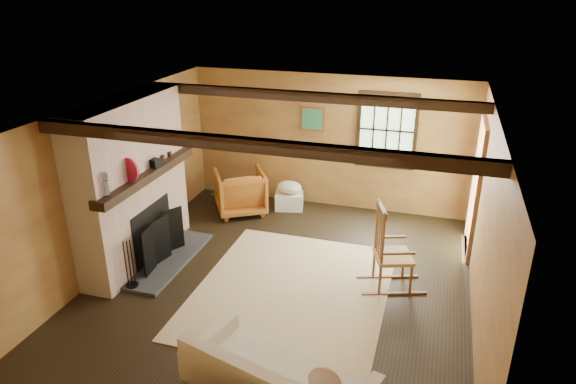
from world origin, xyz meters
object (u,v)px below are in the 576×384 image
(armchair, at_px, (240,192))
(rocking_chair, at_px, (390,253))
(laundry_basket, at_px, (289,201))
(fireplace, at_px, (134,189))

(armchair, bearing_deg, rocking_chair, 117.68)
(rocking_chair, height_order, armchair, rocking_chair)
(armchair, bearing_deg, laundry_basket, 175.20)
(laundry_basket, bearing_deg, armchair, -153.22)
(rocking_chair, xyz_separation_m, laundry_basket, (-2.03, 2.07, -0.36))
(fireplace, xyz_separation_m, rocking_chair, (3.64, 0.28, -0.60))
(armchair, bearing_deg, fireplace, 35.55)
(rocking_chair, bearing_deg, laundry_basket, 25.27)
(fireplace, relative_size, laundry_basket, 4.80)
(laundry_basket, relative_size, armchair, 0.59)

